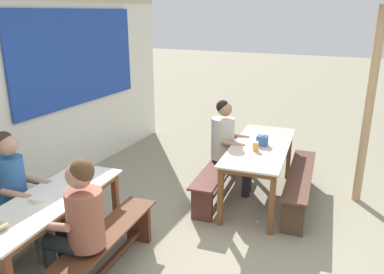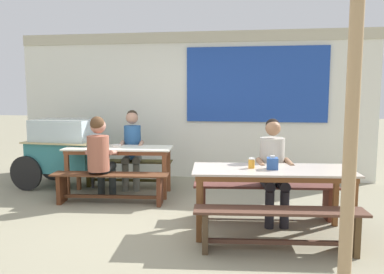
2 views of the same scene
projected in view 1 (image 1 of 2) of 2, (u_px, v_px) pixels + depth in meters
name	position (u px, v px, depth m)	size (l,w,h in m)	color
ground_plane	(210.00, 249.00, 4.10)	(40.00, 40.00, 0.00)	gray
backdrop_wall	(13.00, 93.00, 4.79)	(6.71, 0.23, 2.74)	silver
dining_table_far	(49.00, 207.00, 3.59)	(1.72, 0.74, 0.76)	silver
dining_table_near	(260.00, 151.00, 5.01)	(1.86, 0.88, 0.76)	#BFB1A2
bench_far_back	(10.00, 232.00, 3.88)	(1.57, 0.44, 0.45)	#433C18
bench_far_front	(100.00, 254.00, 3.53)	(1.72, 0.46, 0.45)	#532F1B
bench_near_back	(220.00, 172.00, 5.30)	(1.86, 0.48, 0.45)	#572F28
bench_near_front	(300.00, 183.00, 4.96)	(1.76, 0.45, 0.45)	#4F3226
person_right_near_table	(228.00, 142.00, 5.22)	(0.46, 0.58, 1.30)	black
person_left_back_turned	(79.00, 218.00, 3.27)	(0.44, 0.57, 1.29)	#232929
person_center_facing	(18.00, 188.00, 3.81)	(0.44, 0.53, 1.32)	#63665B
tissue_box	(262.00, 140.00, 4.96)	(0.12, 0.13, 0.15)	#2E5499
condiment_jar	(256.00, 146.00, 4.77)	(0.07, 0.07, 0.12)	orange
soup_bowl	(40.00, 199.00, 3.52)	(0.15, 0.15, 0.04)	silver
wooden_support_post	(369.00, 109.00, 4.81)	(0.11, 0.11, 2.49)	tan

